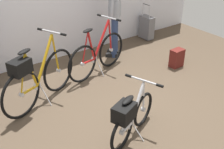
# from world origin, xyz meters

# --- Properties ---
(ground_plane) EXTENTS (7.34, 7.34, 0.00)m
(ground_plane) POSITION_xyz_m (0.00, 0.00, 0.00)
(ground_plane) COLOR brown
(folding_bike_foreground) EXTENTS (0.98, 0.57, 0.74)m
(folding_bike_foreground) POSITION_xyz_m (-0.33, -0.57, 0.36)
(folding_bike_foreground) COLOR black
(folding_bike_foreground) RESTS_ON ground_plane
(display_bike_left) EXTENTS (1.39, 0.55, 0.99)m
(display_bike_left) POSITION_xyz_m (0.29, 1.13, 0.37)
(display_bike_left) COLOR black
(display_bike_left) RESTS_ON ground_plane
(display_bike_right) EXTENTS (1.40, 0.73, 1.05)m
(display_bike_right) POSITION_xyz_m (-0.95, 0.83, 0.47)
(display_bike_right) COLOR black
(display_bike_right) RESTS_ON ground_plane
(visitor_near_wall) EXTENTS (0.40, 0.40, 1.70)m
(visitor_near_wall) POSITION_xyz_m (0.98, 1.56, 0.98)
(visitor_near_wall) COLOR navy
(visitor_near_wall) RESTS_ON ground_plane
(rolling_suitcase) EXTENTS (0.18, 0.36, 0.83)m
(rolling_suitcase) POSITION_xyz_m (2.13, 1.88, 0.28)
(rolling_suitcase) COLOR slate
(rolling_suitcase) RESTS_ON ground_plane
(backpack_on_floor) EXTENTS (0.26, 0.21, 0.35)m
(backpack_on_floor) POSITION_xyz_m (1.65, 0.48, 0.17)
(backpack_on_floor) COLOR maroon
(backpack_on_floor) RESTS_ON ground_plane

